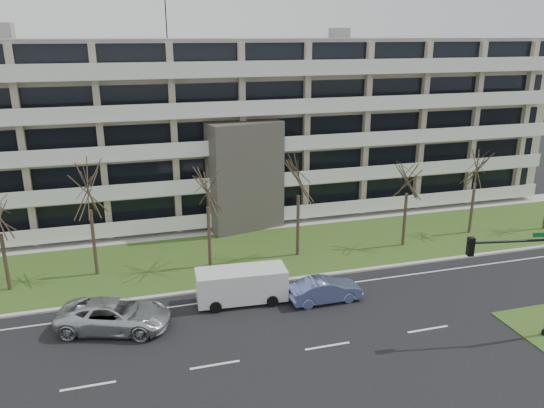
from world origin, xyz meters
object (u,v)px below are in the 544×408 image
object	(u,v)px
blue_sedan	(325,290)
white_van	(243,283)
traffic_signal	(525,271)
silver_pickup	(114,315)

from	to	relation	value
blue_sedan	white_van	bearing A→B (deg)	73.59
blue_sedan	traffic_signal	size ratio (longest dim) A/B	0.75
silver_pickup	traffic_signal	xyz separation A→B (m)	(20.81, -6.90, 3.06)
silver_pickup	traffic_signal	size ratio (longest dim) A/B	1.01
white_van	traffic_signal	world-z (taller)	traffic_signal
silver_pickup	white_van	size ratio (longest dim) A/B	1.10
white_van	traffic_signal	xyz separation A→B (m)	(13.26, -8.04, 2.65)
silver_pickup	blue_sedan	xyz separation A→B (m)	(12.41, -0.21, -0.11)
blue_sedan	white_van	world-z (taller)	white_van
silver_pickup	white_van	distance (m)	7.64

